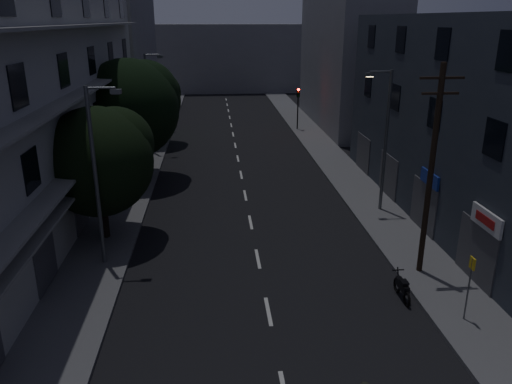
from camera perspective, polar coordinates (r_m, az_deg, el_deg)
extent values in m
plane|color=black|center=(36.78, -1.76, 2.21)|extent=(160.00, 160.00, 0.00)
cube|color=#565659|center=(37.13, -13.40, 1.97)|extent=(3.00, 90.00, 0.15)
cube|color=#565659|center=(37.90, 9.65, 2.58)|extent=(3.00, 90.00, 0.15)
cube|color=beige|center=(19.87, 1.42, -13.47)|extent=(0.15, 2.00, 0.01)
cube|color=beige|center=(23.77, 0.21, -7.63)|extent=(0.15, 2.00, 0.01)
cube|color=beige|center=(27.84, -0.63, -3.47)|extent=(0.15, 2.00, 0.01)
cube|color=beige|center=(32.03, -1.24, -0.38)|extent=(0.15, 2.00, 0.01)
cube|color=beige|center=(36.30, -1.71, 1.99)|extent=(0.15, 2.00, 0.01)
cube|color=beige|center=(40.61, -2.09, 3.86)|extent=(0.15, 2.00, 0.01)
cube|color=beige|center=(44.97, -2.39, 5.36)|extent=(0.15, 2.00, 0.01)
cube|color=beige|center=(49.34, -2.64, 6.60)|extent=(0.15, 2.00, 0.01)
cube|color=beige|center=(53.74, -2.85, 7.64)|extent=(0.15, 2.00, 0.01)
cube|color=beige|center=(58.16, -3.03, 8.52)|extent=(0.15, 2.00, 0.01)
cube|color=beige|center=(62.58, -3.18, 9.28)|extent=(0.15, 2.00, 0.01)
cube|color=beige|center=(67.02, -3.32, 9.93)|extent=(0.15, 2.00, 0.01)
cube|color=beige|center=(71.46, -3.44, 10.51)|extent=(0.15, 2.00, 0.01)
cube|color=#ABABA6|center=(30.11, -24.91, 10.33)|extent=(6.00, 36.00, 14.00)
cube|color=black|center=(22.17, -23.18, -5.65)|extent=(0.06, 1.60, 1.60)
cube|color=black|center=(27.52, -19.55, -0.46)|extent=(0.06, 1.60, 1.60)
cube|color=black|center=(33.09, -17.12, 3.02)|extent=(0.06, 1.60, 1.60)
cube|color=black|center=(38.78, -15.39, 5.48)|extent=(0.06, 1.60, 1.60)
cube|color=black|center=(44.56, -14.10, 7.31)|extent=(0.06, 1.60, 1.60)
cube|color=black|center=(21.12, -24.30, 2.28)|extent=(0.06, 1.60, 1.60)
cube|color=black|center=(26.68, -20.31, 6.03)|extent=(0.06, 1.60, 1.60)
cube|color=black|center=(32.39, -17.68, 8.46)|extent=(0.06, 1.60, 1.60)
cube|color=black|center=(38.19, -15.82, 10.15)|extent=(0.06, 1.60, 1.60)
cube|color=black|center=(44.05, -14.44, 11.38)|extent=(0.06, 1.60, 1.60)
cube|color=black|center=(20.52, -25.53, 10.85)|extent=(0.06, 1.60, 1.60)
cube|color=black|center=(26.20, -21.13, 12.85)|extent=(0.06, 1.60, 1.60)
cube|color=black|center=(32.00, -18.26, 14.09)|extent=(0.06, 1.60, 1.60)
cube|color=black|center=(37.86, -16.27, 14.92)|extent=(0.06, 1.60, 1.60)
cube|color=black|center=(43.76, -14.80, 15.52)|extent=(0.06, 1.60, 1.60)
cube|color=black|center=(31.93, -18.89, 19.79)|extent=(0.06, 1.60, 1.60)
cube|color=black|center=(37.80, -16.74, 19.75)|extent=(0.06, 1.60, 1.60)
cube|color=black|center=(43.71, -15.17, 19.70)|extent=(0.06, 1.60, 1.60)
cube|color=gray|center=(29.66, -17.72, 5.16)|extent=(1.00, 32.40, 0.12)
cube|color=gray|center=(29.10, -18.36, 11.27)|extent=(1.00, 32.40, 0.12)
cube|color=gray|center=(28.89, -19.05, 17.55)|extent=(1.00, 32.40, 0.12)
cube|color=gray|center=(29.90, -17.73, 3.47)|extent=(0.80, 32.40, 0.12)
cube|color=#424247|center=(22.41, -22.96, -7.04)|extent=(0.06, 2.40, 2.40)
cube|color=#424247|center=(27.71, -19.39, -1.63)|extent=(0.06, 2.40, 2.40)
cube|color=#424247|center=(33.25, -17.01, 2.03)|extent=(0.06, 2.40, 2.40)
cube|color=#424247|center=(38.92, -15.30, 4.63)|extent=(0.06, 2.40, 2.40)
cube|color=#424247|center=(44.68, -14.03, 6.56)|extent=(0.06, 2.40, 2.40)
cube|color=#2C323C|center=(28.34, 24.75, 6.80)|extent=(6.00, 28.00, 11.00)
cube|color=black|center=(21.61, 25.59, 5.48)|extent=(0.06, 1.40, 1.50)
cube|color=black|center=(26.40, 19.73, 8.42)|extent=(0.06, 1.40, 1.50)
cube|color=black|center=(31.42, 15.66, 10.38)|extent=(0.06, 1.40, 1.50)
cube|color=black|center=(36.57, 12.68, 11.77)|extent=(0.06, 1.40, 1.50)
cube|color=black|center=(21.19, 26.90, 14.16)|extent=(0.06, 1.40, 1.50)
cube|color=black|center=(26.05, 20.57, 15.55)|extent=(0.06, 1.40, 1.50)
cube|color=black|center=(31.12, 16.22, 16.39)|extent=(0.06, 1.40, 1.50)
cube|color=black|center=(36.32, 13.08, 16.93)|extent=(0.06, 1.40, 1.50)
cube|color=#424247|center=(23.11, 23.84, -6.37)|extent=(0.06, 3.00, 2.60)
cube|color=#424247|center=(27.64, 18.59, -1.59)|extent=(0.06, 3.00, 2.60)
cube|color=#424247|center=(32.47, 14.87, 1.82)|extent=(0.06, 3.00, 2.60)
cube|color=#424247|center=(37.48, 12.13, 4.33)|extent=(0.06, 3.00, 2.60)
cube|color=silver|center=(22.05, 24.86, -2.92)|extent=(0.12, 2.20, 0.80)
cube|color=#B21414|center=(22.01, 24.68, -2.93)|extent=(0.02, 1.40, 0.36)
cube|color=navy|center=(26.65, 19.24, 1.45)|extent=(0.12, 2.00, 0.70)
cube|color=slate|center=(59.06, -15.40, 15.88)|extent=(6.00, 20.00, 16.00)
cube|color=slate|center=(54.12, 10.27, 14.40)|extent=(6.00, 20.00, 13.00)
cube|color=slate|center=(80.35, -3.72, 15.05)|extent=(24.00, 8.00, 10.00)
cylinder|color=black|center=(26.23, -17.14, -1.25)|extent=(0.44, 0.44, 3.61)
sphere|color=black|center=(25.59, -17.61, 3.31)|extent=(5.41, 5.41, 5.41)
sphere|color=black|center=(25.90, -15.70, 5.23)|extent=(3.79, 3.79, 3.79)
sphere|color=black|center=(25.13, -19.46, 3.79)|extent=(3.52, 3.52, 3.52)
cylinder|color=black|center=(35.44, -13.94, 4.96)|extent=(0.44, 0.44, 4.43)
sphere|color=black|center=(34.91, -14.29, 9.19)|extent=(6.67, 6.67, 6.67)
sphere|color=black|center=(35.45, -12.57, 10.83)|extent=(4.67, 4.67, 4.67)
sphere|color=black|center=(34.32, -15.92, 9.74)|extent=(4.34, 4.34, 4.34)
cylinder|color=black|center=(45.65, -11.71, 7.61)|extent=(0.44, 0.44, 3.46)
sphere|color=black|center=(45.30, -11.89, 10.18)|extent=(5.17, 5.17, 5.17)
sphere|color=black|center=(45.76, -10.87, 11.15)|extent=(3.62, 3.62, 3.62)
sphere|color=black|center=(44.81, -12.83, 10.52)|extent=(3.36, 3.36, 3.36)
cylinder|color=black|center=(50.94, 4.78, 8.96)|extent=(0.12, 0.12, 3.20)
cube|color=black|center=(50.62, 4.85, 11.24)|extent=(0.28, 0.22, 0.90)
sphere|color=#FF0C05|center=(50.43, 4.89, 11.59)|extent=(0.22, 0.22, 0.22)
sphere|color=#3F330C|center=(50.47, 4.88, 11.25)|extent=(0.22, 0.22, 0.22)
sphere|color=black|center=(50.51, 4.87, 10.92)|extent=(0.22, 0.22, 0.22)
cylinder|color=black|center=(51.34, -9.88, 8.82)|extent=(0.12, 0.12, 3.20)
cube|color=black|center=(51.03, -10.02, 11.09)|extent=(0.28, 0.22, 0.90)
sphere|color=black|center=(50.83, -10.05, 11.43)|extent=(0.22, 0.22, 0.22)
sphere|color=#3F330C|center=(50.87, -10.03, 11.10)|extent=(0.22, 0.22, 0.22)
sphere|color=#0CFF26|center=(50.91, -10.01, 10.76)|extent=(0.22, 0.22, 0.22)
cylinder|color=slate|center=(22.76, -17.85, 1.44)|extent=(0.18, 0.18, 8.00)
cylinder|color=slate|center=(21.82, -17.34, 11.29)|extent=(1.20, 0.10, 0.10)
cube|color=slate|center=(21.72, -15.72, 11.01)|extent=(0.45, 0.25, 0.18)
cube|color=#4C4C4C|center=(21.73, -15.70, 10.75)|extent=(0.35, 0.18, 0.04)
cylinder|color=#54585B|center=(29.14, 14.59, 5.52)|extent=(0.18, 0.18, 8.00)
cylinder|color=#54585B|center=(28.32, 14.08, 13.20)|extent=(1.20, 0.10, 0.10)
cube|color=#54585B|center=(28.15, 12.87, 12.95)|extent=(0.45, 0.25, 0.18)
cube|color=#FFD88C|center=(28.16, 12.86, 12.75)|extent=(0.35, 0.18, 0.04)
cylinder|color=#5A5C61|center=(42.32, -12.23, 9.81)|extent=(0.18, 0.18, 8.00)
cylinder|color=#5A5C61|center=(41.82, -11.77, 15.12)|extent=(1.20, 0.10, 0.10)
cube|color=#5A5C61|center=(41.76, -10.92, 14.96)|extent=(0.45, 0.25, 0.18)
cube|color=#4C4C4C|center=(41.77, -10.91, 14.83)|extent=(0.35, 0.18, 0.04)
cylinder|color=black|center=(21.96, 19.33, 2.01)|extent=(0.24, 0.24, 9.00)
cube|color=black|center=(21.21, 20.50, 12.12)|extent=(1.80, 0.10, 0.10)
cube|color=black|center=(21.28, 20.31, 10.53)|extent=(1.50, 0.10, 0.10)
cylinder|color=#595B60|center=(20.08, 23.10, -10.18)|extent=(0.06, 0.06, 2.50)
cube|color=yellow|center=(19.61, 23.50, -7.49)|extent=(0.05, 0.35, 0.45)
torus|color=black|center=(20.96, 16.85, -11.64)|extent=(0.10, 0.65, 0.65)
torus|color=black|center=(21.84, 15.81, -10.21)|extent=(0.10, 0.65, 0.65)
cube|color=black|center=(21.26, 16.39, -10.23)|extent=(0.23, 1.00, 0.32)
cube|color=black|center=(21.03, 16.58, -9.84)|extent=(0.27, 0.41, 0.09)
cylinder|color=black|center=(21.61, 15.95, -9.32)|extent=(0.05, 0.40, 0.77)
cube|color=black|center=(21.56, 15.93, -8.56)|extent=(0.50, 0.04, 0.04)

